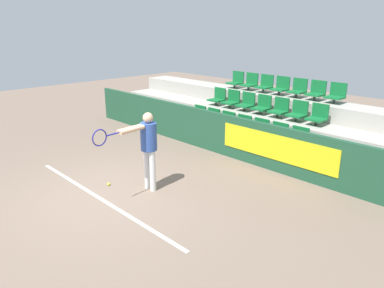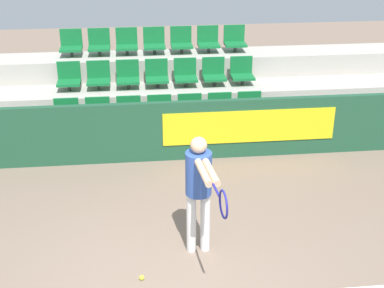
{
  "view_description": "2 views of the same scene",
  "coord_description": "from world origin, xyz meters",
  "px_view_note": "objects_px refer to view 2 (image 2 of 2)",
  "views": [
    {
      "loc": [
        6.31,
        -3.68,
        3.42
      ],
      "look_at": [
        0.49,
        1.91,
        0.82
      ],
      "focal_mm": 35.0,
      "sensor_mm": 36.0,
      "label": 1
    },
    {
      "loc": [
        -0.42,
        -5.22,
        4.42
      ],
      "look_at": [
        0.38,
        2.1,
        1.01
      ],
      "focal_mm": 50.0,
      "sensor_mm": 36.0,
      "label": 2
    }
  ],
  "objects_px": {
    "stadium_chair_0": "(67,116)",
    "stadium_chair_15": "(99,44)",
    "stadium_chair_6": "(250,108)",
    "stadium_chair_17": "(154,42)",
    "stadium_chair_3": "(160,112)",
    "stadium_chair_12": "(214,73)",
    "stadium_chair_13": "(242,72)",
    "stadium_chair_7": "(69,78)",
    "stadium_chair_19": "(208,41)",
    "stadium_chair_9": "(128,76)",
    "stadium_chair_18": "(181,41)",
    "stadium_chair_8": "(99,77)",
    "tennis_ball": "(142,278)",
    "stadium_chair_5": "(220,109)",
    "tennis_player": "(200,184)",
    "stadium_chair_16": "(127,43)",
    "stadium_chair_20": "(235,40)",
    "stadium_chair_11": "(186,74)",
    "stadium_chair_10": "(157,75)",
    "stadium_chair_1": "(98,114)",
    "stadium_chair_14": "(71,44)",
    "stadium_chair_4": "(190,111)",
    "stadium_chair_2": "(129,113)"
  },
  "relations": [
    {
      "from": "stadium_chair_0",
      "to": "stadium_chair_15",
      "type": "bearing_deg",
      "value": 71.99
    },
    {
      "from": "stadium_chair_6",
      "to": "stadium_chair_17",
      "type": "xyz_separation_m",
      "value": [
        -1.76,
        1.8,
        0.9
      ]
    },
    {
      "from": "stadium_chair_3",
      "to": "stadium_chair_17",
      "type": "relative_size",
      "value": 1.0
    },
    {
      "from": "stadium_chair_12",
      "to": "stadium_chair_13",
      "type": "relative_size",
      "value": 1.0
    },
    {
      "from": "stadium_chair_7",
      "to": "stadium_chair_19",
      "type": "xyz_separation_m",
      "value": [
        2.93,
        0.9,
        0.45
      ]
    },
    {
      "from": "stadium_chair_0",
      "to": "stadium_chair_6",
      "type": "height_order",
      "value": "same"
    },
    {
      "from": "stadium_chair_7",
      "to": "stadium_chair_9",
      "type": "height_order",
      "value": "same"
    },
    {
      "from": "stadium_chair_7",
      "to": "stadium_chair_18",
      "type": "relative_size",
      "value": 1.0
    },
    {
      "from": "stadium_chair_8",
      "to": "stadium_chair_12",
      "type": "distance_m",
      "value": 2.34
    },
    {
      "from": "stadium_chair_0",
      "to": "tennis_ball",
      "type": "bearing_deg",
      "value": -72.37
    },
    {
      "from": "stadium_chair_5",
      "to": "stadium_chair_6",
      "type": "relative_size",
      "value": 1.0
    },
    {
      "from": "stadium_chair_17",
      "to": "stadium_chair_0",
      "type": "bearing_deg",
      "value": -134.29
    },
    {
      "from": "stadium_chair_8",
      "to": "tennis_player",
      "type": "relative_size",
      "value": 0.32
    },
    {
      "from": "stadium_chair_13",
      "to": "stadium_chair_17",
      "type": "xyz_separation_m",
      "value": [
        -1.76,
        0.9,
        0.45
      ]
    },
    {
      "from": "stadium_chair_15",
      "to": "stadium_chair_16",
      "type": "distance_m",
      "value": 0.59
    },
    {
      "from": "stadium_chair_20",
      "to": "stadium_chair_6",
      "type": "bearing_deg",
      "value": -90.0
    },
    {
      "from": "stadium_chair_13",
      "to": "tennis_player",
      "type": "bearing_deg",
      "value": -107.74
    },
    {
      "from": "stadium_chair_9",
      "to": "stadium_chair_13",
      "type": "distance_m",
      "value": 2.34
    },
    {
      "from": "stadium_chair_3",
      "to": "stadium_chair_16",
      "type": "relative_size",
      "value": 1.0
    },
    {
      "from": "stadium_chair_11",
      "to": "stadium_chair_17",
      "type": "distance_m",
      "value": 1.16
    },
    {
      "from": "stadium_chair_10",
      "to": "stadium_chair_20",
      "type": "distance_m",
      "value": 2.02
    },
    {
      "from": "stadium_chair_6",
      "to": "stadium_chair_20",
      "type": "xyz_separation_m",
      "value": [
        0.0,
        1.8,
        0.9
      ]
    },
    {
      "from": "stadium_chair_0",
      "to": "stadium_chair_17",
      "type": "xyz_separation_m",
      "value": [
        1.76,
        1.8,
        0.9
      ]
    },
    {
      "from": "stadium_chair_8",
      "to": "stadium_chair_16",
      "type": "distance_m",
      "value": 1.16
    },
    {
      "from": "stadium_chair_0",
      "to": "stadium_chair_1",
      "type": "xyz_separation_m",
      "value": [
        0.59,
        0.0,
        0.0
      ]
    },
    {
      "from": "stadium_chair_1",
      "to": "stadium_chair_11",
      "type": "xyz_separation_m",
      "value": [
        1.76,
        0.9,
        0.45
      ]
    },
    {
      "from": "stadium_chair_14",
      "to": "stadium_chair_4",
      "type": "bearing_deg",
      "value": -37.55
    },
    {
      "from": "stadium_chair_6",
      "to": "stadium_chair_12",
      "type": "distance_m",
      "value": 1.16
    },
    {
      "from": "stadium_chair_5",
      "to": "stadium_chair_19",
      "type": "distance_m",
      "value": 2.01
    },
    {
      "from": "stadium_chair_7",
      "to": "tennis_player",
      "type": "distance_m",
      "value": 4.92
    },
    {
      "from": "stadium_chair_2",
      "to": "stadium_chair_6",
      "type": "relative_size",
      "value": 1.0
    },
    {
      "from": "stadium_chair_18",
      "to": "stadium_chair_17",
      "type": "bearing_deg",
      "value": 180.0
    },
    {
      "from": "stadium_chair_6",
      "to": "stadium_chair_13",
      "type": "relative_size",
      "value": 1.0
    },
    {
      "from": "stadium_chair_1",
      "to": "stadium_chair_14",
      "type": "distance_m",
      "value": 2.1
    },
    {
      "from": "stadium_chair_20",
      "to": "stadium_chair_12",
      "type": "bearing_deg",
      "value": -123.04
    },
    {
      "from": "stadium_chair_9",
      "to": "stadium_chair_17",
      "type": "height_order",
      "value": "stadium_chair_17"
    },
    {
      "from": "stadium_chair_4",
      "to": "stadium_chair_16",
      "type": "bearing_deg",
      "value": 123.04
    },
    {
      "from": "stadium_chair_5",
      "to": "stadium_chair_20",
      "type": "xyz_separation_m",
      "value": [
        0.59,
        1.8,
        0.9
      ]
    },
    {
      "from": "stadium_chair_4",
      "to": "stadium_chair_16",
      "type": "relative_size",
      "value": 1.0
    },
    {
      "from": "stadium_chair_5",
      "to": "stadium_chair_6",
      "type": "distance_m",
      "value": 0.59
    },
    {
      "from": "stadium_chair_15",
      "to": "stadium_chair_6",
      "type": "bearing_deg",
      "value": -31.59
    },
    {
      "from": "stadium_chair_6",
      "to": "stadium_chair_9",
      "type": "relative_size",
      "value": 1.0
    },
    {
      "from": "stadium_chair_4",
      "to": "stadium_chair_17",
      "type": "height_order",
      "value": "stadium_chair_17"
    },
    {
      "from": "stadium_chair_2",
      "to": "stadium_chair_5",
      "type": "relative_size",
      "value": 1.0
    },
    {
      "from": "stadium_chair_3",
      "to": "stadium_chair_19",
      "type": "relative_size",
      "value": 1.0
    },
    {
      "from": "stadium_chair_18",
      "to": "stadium_chair_20",
      "type": "bearing_deg",
      "value": 0.0
    },
    {
      "from": "stadium_chair_9",
      "to": "stadium_chair_2",
      "type": "bearing_deg",
      "value": -90.0
    },
    {
      "from": "stadium_chair_6",
      "to": "tennis_player",
      "type": "relative_size",
      "value": 0.32
    },
    {
      "from": "stadium_chair_1",
      "to": "stadium_chair_13",
      "type": "xyz_separation_m",
      "value": [
        2.93,
        0.9,
        0.45
      ]
    },
    {
      "from": "stadium_chair_4",
      "to": "stadium_chair_12",
      "type": "xyz_separation_m",
      "value": [
        0.59,
        0.9,
        0.45
      ]
    }
  ]
}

